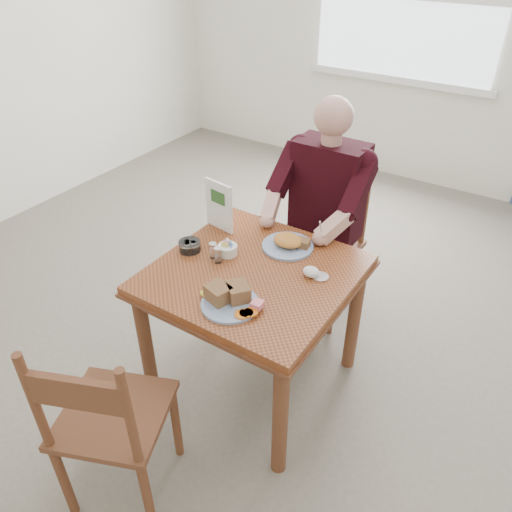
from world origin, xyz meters
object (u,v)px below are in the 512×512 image
Objects in this scene: chair_far at (325,242)px; table at (254,289)px; diner at (322,200)px; near_plate at (230,298)px; far_plate at (289,243)px; chair_near at (109,422)px.

table is at bearing -90.00° from chair_far.
diner is (0.00, -0.09, 0.33)m from chair_far.
diner is 0.97m from near_plate.
diner is 0.45m from far_plate.
table is 0.97× the size of chair_far.
chair_near is 0.69× the size of diner.
chair_far is at bearing 85.59° from chair_near.
diner reaches higher than far_plate.
near_plate reaches higher than table.
diner reaches higher than table.
chair_near is at bearing -98.44° from table.
table is 0.97× the size of chair_near.
chair_near is 1.61m from diner.
chair_far is 1.00× the size of chair_near.
chair_near is 0.69m from near_plate.
table is 0.73m from diner.
chair_far is 1.66m from chair_near.
chair_far is at bearing 90.01° from diner.
near_plate is at bearing -87.01° from diner.
far_plate is (0.04, -0.45, -0.03)m from diner.
chair_far is 0.61m from far_plate.
diner is at bearing 85.34° from chair_near.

